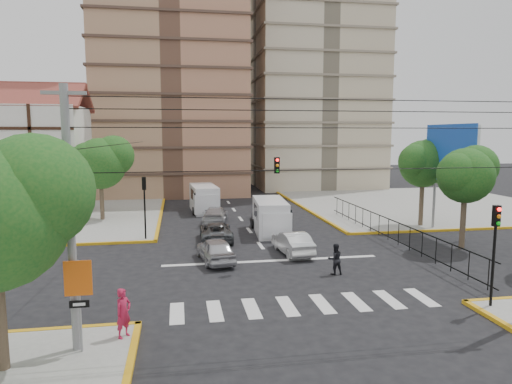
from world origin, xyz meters
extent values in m
plane|color=black|center=(0.00, 0.00, 0.00)|extent=(160.00, 160.00, 0.00)
cube|color=gray|center=(-20.00, 20.00, 0.07)|extent=(26.00, 26.00, 0.15)
cube|color=gray|center=(20.00, 20.00, 0.07)|extent=(26.00, 26.00, 0.15)
cube|color=silver|center=(0.00, -6.00, 0.01)|extent=(12.00, 2.40, 0.01)
cube|color=silver|center=(0.00, 1.20, 0.01)|extent=(13.00, 0.40, 0.01)
cube|color=#B17558|center=(-6.00, 36.00, 24.00)|extent=(18.00, 16.00, 48.00)
cube|color=#C4B495|center=(14.00, 40.00, 24.00)|extent=(17.00, 16.00, 48.00)
cube|color=silver|center=(-19.00, 20.00, 5.00)|extent=(10.00, 8.00, 10.00)
cube|color=maroon|center=(-19.00, 18.10, 10.90)|extent=(10.80, 4.25, 2.65)
cube|color=maroon|center=(-19.00, 21.90, 10.90)|extent=(10.80, 4.25, 2.65)
cylinder|color=slate|center=(14.50, 4.00, 2.15)|extent=(0.20, 0.20, 4.00)
cylinder|color=slate|center=(14.50, 8.00, 2.15)|extent=(0.20, 0.20, 4.00)
cube|color=silver|center=(14.50, 6.00, 6.15)|extent=(0.25, 6.00, 4.00)
cube|color=blue|center=(14.30, 6.00, 6.15)|extent=(0.08, 6.20, 4.20)
cylinder|color=#473828|center=(-11.00, -10.00, 2.10)|extent=(0.36, 0.36, 4.20)
sphere|color=#164F1A|center=(-9.85, -9.70, 5.73)|extent=(3.68, 3.68, 3.68)
cylinder|color=#473828|center=(13.00, 2.00, 2.10)|extent=(0.36, 0.36, 4.20)
sphere|color=#164F1A|center=(13.00, 2.00, 4.84)|extent=(3.60, 3.60, 3.60)
sphere|color=#164F1A|center=(13.90, 2.30, 5.38)|extent=(2.88, 2.88, 2.88)
sphere|color=#164F1A|center=(12.28, 1.70, 5.03)|extent=(2.70, 2.70, 2.70)
cylinder|color=#473828|center=(14.00, 9.00, 2.24)|extent=(0.36, 0.36, 4.48)
sphere|color=#164F1A|center=(14.00, 9.00, 5.16)|extent=(3.80, 3.80, 3.80)
sphere|color=#164F1A|center=(14.95, 9.30, 5.73)|extent=(3.04, 3.04, 3.04)
sphere|color=#164F1A|center=(13.24, 8.70, 5.35)|extent=(2.85, 2.85, 2.85)
cylinder|color=#473828|center=(-12.00, 16.00, 2.10)|extent=(0.36, 0.36, 4.20)
sphere|color=#164F1A|center=(-12.00, 16.00, 5.00)|extent=(4.40, 4.40, 4.40)
sphere|color=#164F1A|center=(-10.90, 16.30, 5.67)|extent=(3.52, 3.52, 3.52)
sphere|color=#164F1A|center=(-12.88, 15.70, 5.22)|extent=(3.30, 3.30, 3.30)
cylinder|color=black|center=(7.80, -7.80, 1.90)|extent=(0.12, 0.12, 3.50)
cube|color=black|center=(7.80, -7.80, 4.10)|extent=(0.28, 0.22, 0.90)
sphere|color=#FF0C0C|center=(7.80, -7.80, 4.40)|extent=(0.17, 0.17, 0.17)
cylinder|color=black|center=(-7.80, 7.80, 1.90)|extent=(0.12, 0.12, 3.50)
cube|color=black|center=(-7.80, 7.80, 4.10)|extent=(0.28, 0.22, 0.90)
sphere|color=#FF0C0C|center=(-7.80, 7.80, 4.40)|extent=(0.17, 0.17, 0.17)
cube|color=black|center=(0.00, 0.00, 5.80)|extent=(0.28, 0.22, 0.90)
cylinder|color=black|center=(0.00, -9.00, 6.25)|extent=(18.00, 0.03, 0.03)
cylinder|color=slate|center=(-9.00, -9.00, 4.65)|extent=(0.28, 0.28, 9.00)
cube|color=slate|center=(-9.00, -9.00, 8.85)|extent=(1.40, 0.12, 0.12)
cylinder|color=slate|center=(-8.80, -9.20, 1.75)|extent=(0.08, 0.08, 3.20)
cube|color=#E5590C|center=(-8.80, -9.25, 2.75)|extent=(0.90, 0.06, 1.20)
cube|color=black|center=(-8.80, -9.25, 1.85)|extent=(0.65, 0.05, 0.25)
cube|color=silver|center=(1.43, 8.88, 1.28)|extent=(2.65, 5.71, 2.55)
cube|color=silver|center=(1.43, 6.66, 1.11)|extent=(2.21, 1.49, 1.78)
cube|color=black|center=(1.43, 6.27, 1.72)|extent=(2.06, 0.26, 1.00)
cylinder|color=black|center=(0.38, 7.10, 0.39)|extent=(0.25, 0.78, 0.78)
cylinder|color=black|center=(2.49, 7.10, 0.39)|extent=(0.25, 0.78, 0.78)
cylinder|color=black|center=(0.38, 10.65, 0.39)|extent=(0.25, 0.78, 0.78)
cylinder|color=black|center=(2.49, 10.65, 0.39)|extent=(0.25, 0.78, 0.78)
cube|color=silver|center=(-3.00, 19.34, 1.29)|extent=(2.67, 5.75, 2.57)
cube|color=silver|center=(-3.00, 17.10, 1.12)|extent=(2.22, 1.50, 1.79)
cube|color=black|center=(-3.00, 16.71, 1.73)|extent=(2.07, 0.26, 1.01)
cylinder|color=black|center=(-4.06, 17.55, 0.39)|extent=(0.25, 0.78, 0.78)
cylinder|color=black|center=(-1.94, 17.55, 0.39)|extent=(0.25, 0.78, 0.78)
cylinder|color=black|center=(-4.06, 21.12, 0.39)|extent=(0.25, 0.78, 0.78)
cylinder|color=black|center=(-1.94, 21.12, 0.39)|extent=(0.25, 0.78, 0.78)
imported|color=#B5B4B9|center=(-3.33, 1.57, 0.73)|extent=(2.32, 4.48, 1.46)
imported|color=silver|center=(1.61, 2.60, 0.72)|extent=(1.90, 4.48, 1.44)
imported|color=#515458|center=(-2.87, 6.98, 0.66)|extent=(2.34, 4.83, 1.33)
imported|color=#B1B0B5|center=(-2.36, 13.67, 0.69)|extent=(2.69, 4.99, 1.37)
imported|color=#252527|center=(1.67, 13.95, 0.61)|extent=(1.74, 3.71, 1.23)
imported|color=white|center=(2.99, 18.87, 0.64)|extent=(1.72, 3.98, 1.27)
imported|color=#B11B3E|center=(-7.50, -8.29, 1.06)|extent=(0.76, 0.79, 1.83)
imported|color=black|center=(2.81, -1.95, 0.84)|extent=(0.86, 0.69, 1.69)
camera|label=1|loc=(-5.42, -24.77, 7.53)|focal=32.00mm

